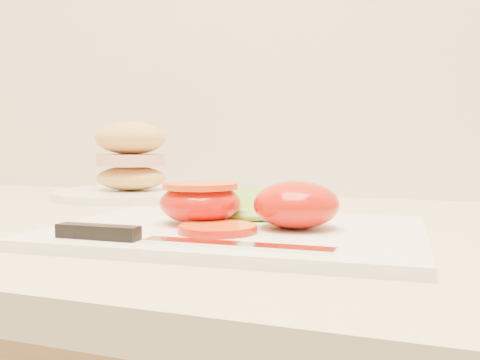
% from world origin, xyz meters
% --- Properties ---
extents(cutting_board, '(0.37, 0.28, 0.01)m').
position_xyz_m(cutting_board, '(-0.26, 1.58, 0.94)').
color(cutting_board, white).
rests_on(cutting_board, counter).
extents(tomato_half_dome, '(0.08, 0.08, 0.05)m').
position_xyz_m(tomato_half_dome, '(-0.21, 1.59, 0.96)').
color(tomato_half_dome, '#C00700').
rests_on(tomato_half_dome, cutting_board).
extents(tomato_half_cut, '(0.08, 0.08, 0.04)m').
position_xyz_m(tomato_half_cut, '(-0.30, 1.59, 0.96)').
color(tomato_half_cut, '#C00700').
rests_on(tomato_half_cut, cutting_board).
extents(tomato_slice_0, '(0.07, 0.07, 0.01)m').
position_xyz_m(tomato_slice_0, '(-0.27, 1.54, 0.94)').
color(tomato_slice_0, '#FF580D').
rests_on(tomato_slice_0, cutting_board).
extents(lettuce_leaf_0, '(0.16, 0.12, 0.03)m').
position_xyz_m(lettuce_leaf_0, '(-0.28, 1.65, 0.95)').
color(lettuce_leaf_0, '#7BB12E').
rests_on(lettuce_leaf_0, cutting_board).
extents(knife, '(0.24, 0.03, 0.01)m').
position_xyz_m(knife, '(-0.30, 1.48, 0.94)').
color(knife, silver).
rests_on(knife, cutting_board).
extents(sandwich_plate, '(0.26, 0.26, 0.13)m').
position_xyz_m(sandwich_plate, '(-0.56, 1.87, 0.98)').
color(sandwich_plate, white).
rests_on(sandwich_plate, counter).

